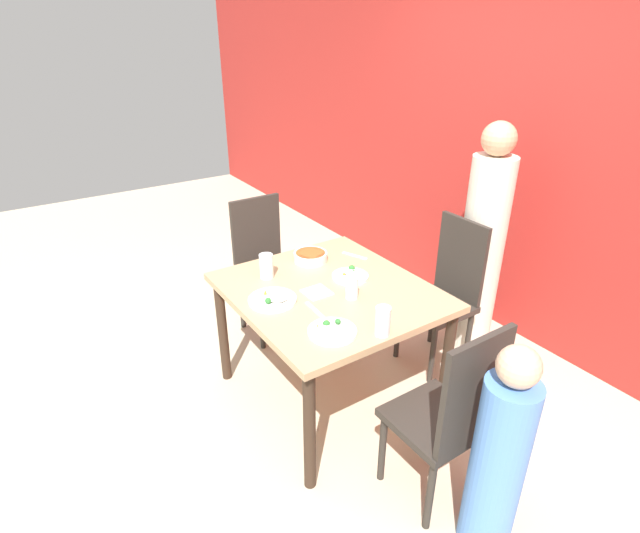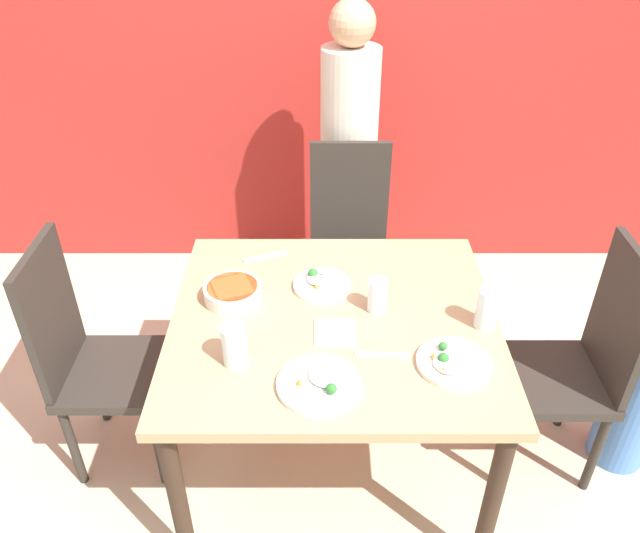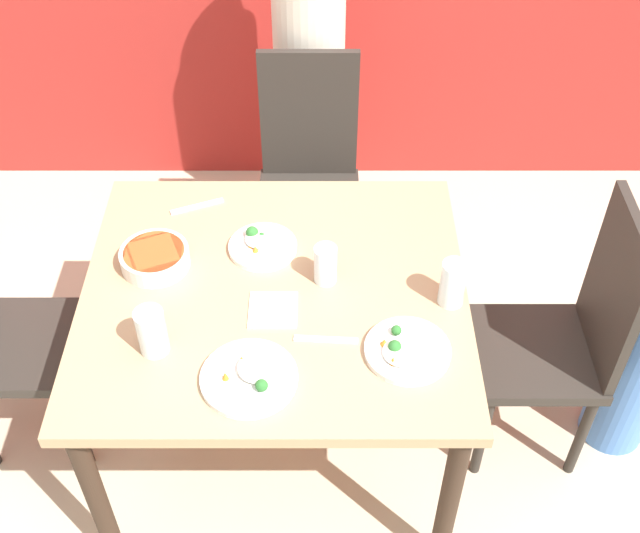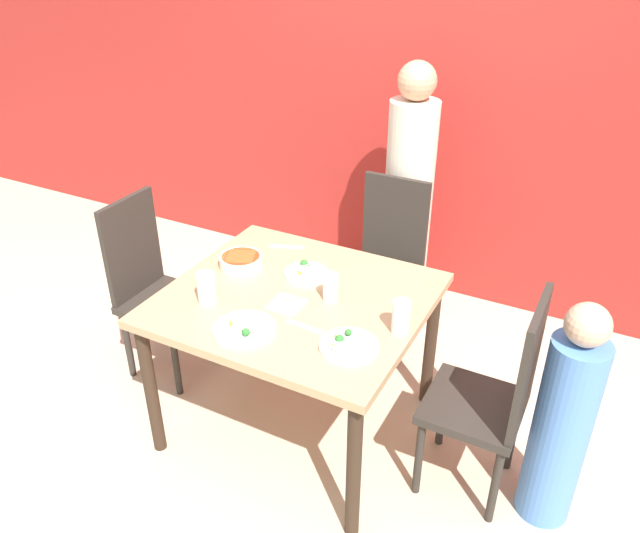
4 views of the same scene
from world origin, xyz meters
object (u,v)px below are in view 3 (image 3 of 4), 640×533
Objects in this scene: person_adult at (309,83)px; plate_rice_adult at (261,245)px; chair_adult_spot at (309,174)px; chair_child_spot at (565,335)px; bowl_curry at (155,258)px; glass_water_tall at (325,264)px.

person_adult is 7.42× the size of plate_rice_adult.
chair_adult_spot reaches higher than plate_rice_adult.
chair_child_spot reaches higher than bowl_curry.
chair_adult_spot is 7.89× the size of glass_water_tall.
plate_rice_adult is (-0.97, 0.15, 0.25)m from chair_child_spot.
person_adult reaches higher than plate_rice_adult.
chair_child_spot is 4.69× the size of plate_rice_adult.
bowl_curry is 0.33m from plate_rice_adult.
glass_water_tall is (0.06, -1.13, 0.07)m from person_adult.
plate_rice_adult is (0.32, 0.08, -0.02)m from bowl_curry.
chair_adult_spot reaches higher than glass_water_tall.
bowl_curry is 0.98× the size of plate_rice_adult.
person_adult is 1.00m from plate_rice_adult.
bowl_curry is (-1.29, 0.08, 0.27)m from chair_child_spot.
bowl_curry is at bearing 172.98° from glass_water_tall.
bowl_curry is at bearing -166.64° from plate_rice_adult.
chair_adult_spot is 0.63× the size of person_adult.
glass_water_tall is at bearing -35.08° from plate_rice_adult.
chair_child_spot is 4.77× the size of bowl_curry.
glass_water_tall is at bearing -7.02° from bowl_curry.
chair_adult_spot is at bearing 58.89° from bowl_curry.
chair_child_spot is 1.43m from person_adult.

